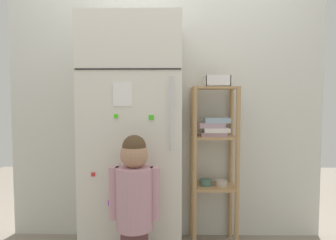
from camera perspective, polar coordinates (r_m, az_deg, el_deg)
The scene contains 5 objects.
kitchen_wall_back at distance 2.53m, azimuth -0.44°, elevation 2.77°, with size 2.69×0.03×2.28m, color silver.
refrigerator at distance 2.24m, azimuth -6.64°, elevation -3.76°, with size 0.71×0.62×1.78m.
child_standing at distance 1.86m, azimuth -6.56°, elevation -14.79°, with size 0.31×0.23×0.98m.
pantry_shelf_unit at distance 2.40m, azimuth 8.95°, elevation -5.49°, with size 0.37×0.29×1.30m.
fruit_bin at distance 2.38m, azimuth 9.40°, elevation 7.32°, with size 0.19×0.19×0.09m.
Camera 1 is at (0.05, -2.18, 1.18)m, focal length 31.17 mm.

